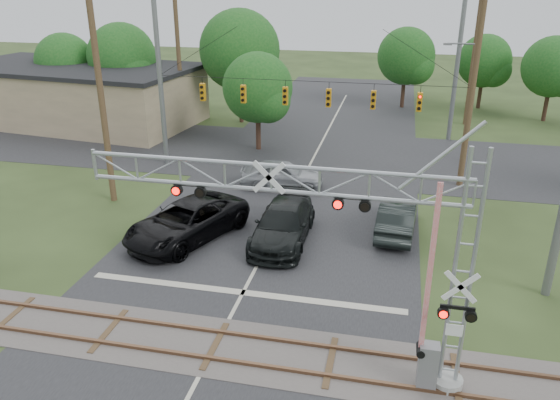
% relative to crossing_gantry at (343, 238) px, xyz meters
% --- Properties ---
extents(ground, '(160.00, 160.00, 0.00)m').
position_rel_crossing_gantry_xyz_m(ground, '(-4.25, -1.63, -4.81)').
color(ground, '#2B3A1B').
rests_on(ground, ground).
extents(road_main, '(14.00, 90.00, 0.02)m').
position_rel_crossing_gantry_xyz_m(road_main, '(-4.25, 8.37, -4.80)').
color(road_main, '#252528').
rests_on(road_main, ground).
extents(road_cross, '(90.00, 12.00, 0.02)m').
position_rel_crossing_gantry_xyz_m(road_cross, '(-4.25, 22.37, -4.80)').
color(road_cross, '#252528').
rests_on(road_cross, ground).
extents(railroad_track, '(90.00, 3.20, 0.17)m').
position_rel_crossing_gantry_xyz_m(railroad_track, '(-4.25, 0.37, -4.78)').
color(railroad_track, '#4F4844').
rests_on(railroad_track, ground).
extents(crossing_gantry, '(11.70, 0.99, 7.77)m').
position_rel_crossing_gantry_xyz_m(crossing_gantry, '(0.00, 0.00, 0.00)').
color(crossing_gantry, gray).
rests_on(crossing_gantry, ground).
extents(traffic_signal_span, '(19.34, 0.36, 11.50)m').
position_rel_crossing_gantry_xyz_m(traffic_signal_span, '(-3.34, 18.37, 0.80)').
color(traffic_signal_span, slate).
rests_on(traffic_signal_span, ground).
extents(pickup_black, '(5.34, 7.24, 1.83)m').
position_rel_crossing_gantry_xyz_m(pickup_black, '(-8.22, 8.03, -3.90)').
color(pickup_black, black).
rests_on(pickup_black, ground).
extents(car_dark, '(2.50, 6.05, 1.75)m').
position_rel_crossing_gantry_xyz_m(car_dark, '(-3.66, 8.79, -3.94)').
color(car_dark, black).
rests_on(car_dark, ground).
extents(sedan_silver, '(5.11, 2.53, 1.68)m').
position_rel_crossing_gantry_xyz_m(sedan_silver, '(-5.21, 15.66, -3.98)').
color(sedan_silver, '#929599').
rests_on(sedan_silver, ground).
extents(suv_dark, '(2.06, 5.06, 1.63)m').
position_rel_crossing_gantry_xyz_m(suv_dark, '(1.63, 10.87, -4.00)').
color(suv_dark, black).
rests_on(suv_dark, ground).
extents(commercial_building, '(21.65, 12.87, 4.81)m').
position_rel_crossing_gantry_xyz_m(commercial_building, '(-25.77, 27.38, -2.40)').
color(commercial_building, gray).
rests_on(commercial_building, ground).
extents(streetlight, '(2.12, 0.22, 7.93)m').
position_rel_crossing_gantry_xyz_m(streetlight, '(5.60, 23.37, -0.38)').
color(streetlight, slate).
rests_on(streetlight, ground).
extents(utility_poles, '(25.58, 27.52, 13.22)m').
position_rel_crossing_gantry_xyz_m(utility_poles, '(-1.82, 21.46, 1.52)').
color(utility_poles, '#483221').
rests_on(utility_poles, ground).
extents(treeline, '(51.05, 28.19, 9.39)m').
position_rel_crossing_gantry_xyz_m(treeline, '(-5.71, 30.58, 0.23)').
color(treeline, '#392419').
rests_on(treeline, ground).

